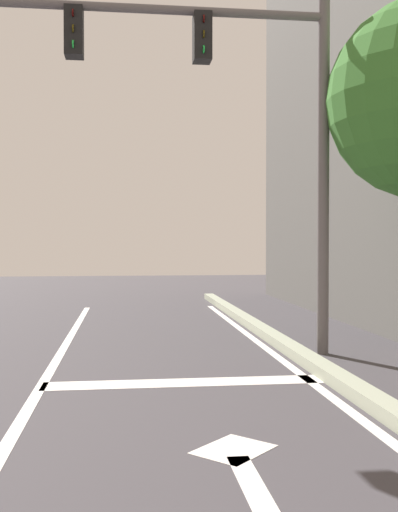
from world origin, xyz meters
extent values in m
cube|color=silver|center=(-0.06, 6.00, 0.00)|extent=(0.12, 20.00, 0.01)
cube|color=silver|center=(2.88, 6.00, 0.00)|extent=(0.12, 20.00, 0.01)
cube|color=silver|center=(1.49, 8.07, 0.00)|extent=(3.09, 0.40, 0.01)
cube|color=silver|center=(1.64, 5.03, 0.00)|extent=(0.16, 1.40, 0.01)
cube|color=silver|center=(1.64, 5.88, 0.00)|extent=(0.71, 0.71, 0.01)
cylinder|color=#5E5959|center=(3.56, 9.57, 2.51)|extent=(0.16, 0.16, 5.01)
cylinder|color=#5E5959|center=(1.03, 9.57, 4.65)|extent=(5.07, 0.12, 0.12)
cube|color=black|center=(1.87, 9.57, 4.30)|extent=(0.24, 0.28, 0.64)
cylinder|color=#3A0605|center=(1.87, 9.42, 4.50)|extent=(0.02, 0.10, 0.10)
cylinder|color=#3C3106|center=(1.87, 9.42, 4.30)|extent=(0.02, 0.10, 0.10)
cylinder|color=green|center=(1.87, 9.42, 4.10)|extent=(0.02, 0.10, 0.10)
cube|color=black|center=(0.18, 9.57, 4.30)|extent=(0.24, 0.28, 0.64)
cylinder|color=#3A0605|center=(0.18, 9.42, 4.50)|extent=(0.02, 0.10, 0.10)
cylinder|color=#3C3106|center=(0.18, 9.42, 4.30)|extent=(0.02, 0.10, 0.10)
cylinder|color=green|center=(0.18, 9.42, 4.10)|extent=(0.02, 0.10, 0.10)
camera|label=1|loc=(0.84, 1.49, 1.54)|focal=42.31mm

